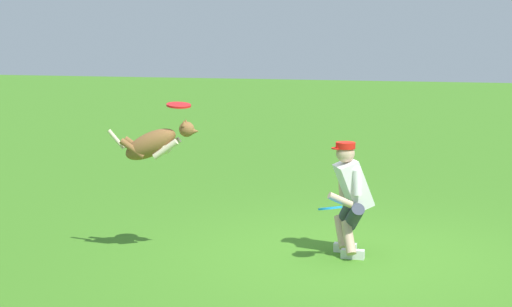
{
  "coord_description": "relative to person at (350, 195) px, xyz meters",
  "views": [
    {
      "loc": [
        -1.24,
        9.13,
        2.59
      ],
      "look_at": [
        1.01,
        0.18,
        1.17
      ],
      "focal_mm": 58.85,
      "sensor_mm": 36.0,
      "label": 1
    }
  ],
  "objects": [
    {
      "name": "ground_plane",
      "position": [
        0.02,
        0.07,
        -0.7
      ],
      "size": [
        60.0,
        60.0,
        0.0
      ],
      "primitive_type": "plane",
      "color": "#3F7D20"
    },
    {
      "name": "frisbee_flying",
      "position": [
        1.83,
        0.53,
        1.02
      ],
      "size": [
        0.37,
        0.37,
        0.06
      ],
      "primitive_type": "cylinder",
      "rotation": [
        0.12,
        0.02,
        3.62
      ],
      "color": "red"
    },
    {
      "name": "frisbee_held",
      "position": [
        0.17,
        0.35,
        -0.09
      ],
      "size": [
        0.37,
        0.37,
        0.09
      ],
      "primitive_type": "cylinder",
      "rotation": [
        -0.03,
        0.23,
        5.29
      ],
      "color": "#1D95EF",
      "rests_on": "person"
    },
    {
      "name": "person",
      "position": [
        0.0,
        0.0,
        0.0
      ],
      "size": [
        0.51,
        0.7,
        1.29
      ],
      "rotation": [
        0.0,
        0.0,
        0.45
      ],
      "color": "silver",
      "rests_on": "ground_plane"
    },
    {
      "name": "dog",
      "position": [
        2.11,
        0.55,
        0.59
      ],
      "size": [
        1.04,
        0.35,
        0.54
      ],
      "rotation": [
        0.0,
        0.0,
        3.27
      ],
      "color": "brown"
    }
  ]
}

